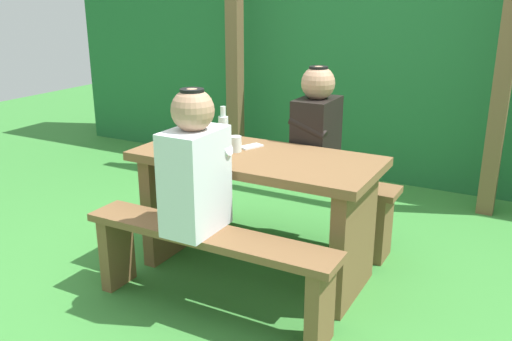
{
  "coord_description": "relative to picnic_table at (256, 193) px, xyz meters",
  "views": [
    {
      "loc": [
        1.42,
        -2.62,
        1.61
      ],
      "look_at": [
        0.0,
        0.0,
        0.64
      ],
      "focal_mm": 38.53,
      "sensor_mm": 36.0,
      "label": 1
    }
  ],
  "objects": [
    {
      "name": "ground_plane",
      "position": [
        0.0,
        0.0,
        -0.5
      ],
      "size": [
        12.0,
        12.0,
        0.0
      ],
      "primitive_type": "plane",
      "color": "#3B8537"
    },
    {
      "name": "hedge_backdrop",
      "position": [
        0.0,
        2.31,
        0.59
      ],
      "size": [
        6.4,
        0.65,
        2.18
      ],
      "primitive_type": "cube",
      "color": "#226633",
      "rests_on": "ground_plane"
    },
    {
      "name": "pergola_post_left",
      "position": [
        -1.11,
        1.65,
        0.54
      ],
      "size": [
        0.12,
        0.12,
        2.08
      ],
      "primitive_type": "cube",
      "color": "brown",
      "rests_on": "ground_plane"
    },
    {
      "name": "pergola_post_right",
      "position": [
        1.11,
        1.65,
        0.54
      ],
      "size": [
        0.12,
        0.12,
        2.08
      ],
      "primitive_type": "cube",
      "color": "brown",
      "rests_on": "ground_plane"
    },
    {
      "name": "picnic_table",
      "position": [
        0.0,
        0.0,
        0.0
      ],
      "size": [
        1.4,
        0.64,
        0.73
      ],
      "color": "brown",
      "rests_on": "ground_plane"
    },
    {
      "name": "bench_near",
      "position": [
        0.0,
        -0.52,
        -0.17
      ],
      "size": [
        1.4,
        0.24,
        0.46
      ],
      "color": "brown",
      "rests_on": "ground_plane"
    },
    {
      "name": "bench_far",
      "position": [
        0.0,
        0.52,
        -0.17
      ],
      "size": [
        1.4,
        0.24,
        0.46
      ],
      "color": "brown",
      "rests_on": "ground_plane"
    },
    {
      "name": "person_white_shirt",
      "position": [
        -0.06,
        -0.51,
        0.3
      ],
      "size": [
        0.25,
        0.35,
        0.72
      ],
      "color": "silver",
      "rests_on": "bench_near"
    },
    {
      "name": "person_black_coat",
      "position": [
        0.15,
        0.51,
        0.3
      ],
      "size": [
        0.25,
        0.35,
        0.72
      ],
      "color": "black",
      "rests_on": "bench_far"
    },
    {
      "name": "drinking_glass",
      "position": [
        -0.13,
        -0.0,
        0.28
      ],
      "size": [
        0.07,
        0.07,
        0.09
      ],
      "primitive_type": "cylinder",
      "color": "silver",
      "rests_on": "picnic_table"
    },
    {
      "name": "bottle_left",
      "position": [
        -0.28,
        0.11,
        0.33
      ],
      "size": [
        0.06,
        0.06,
        0.23
      ],
      "color": "silver",
      "rests_on": "picnic_table"
    },
    {
      "name": "cell_phone",
      "position": [
        -0.1,
        0.12,
        0.24
      ],
      "size": [
        0.12,
        0.16,
        0.01
      ],
      "primitive_type": "cube",
      "rotation": [
        0.0,
        0.0,
        -0.38
      ],
      "color": "silver",
      "rests_on": "picnic_table"
    }
  ]
}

